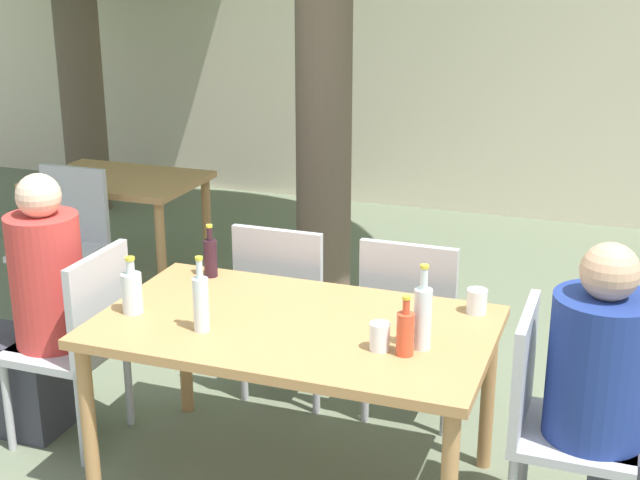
% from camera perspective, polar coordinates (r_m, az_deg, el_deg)
% --- Properties ---
extents(cafe_building_wall, '(10.00, 0.08, 2.80)m').
position_cam_1_polar(cafe_building_wall, '(7.41, 10.69, 12.21)').
color(cafe_building_wall, beige).
rests_on(cafe_building_wall, ground_plane).
extents(dining_table_front, '(1.56, 0.92, 0.73)m').
position_cam_1_polar(dining_table_front, '(3.57, -1.64, -6.38)').
color(dining_table_front, '#B27F4C').
rests_on(dining_table_front, ground_plane).
extents(dining_table_back, '(1.04, 0.73, 0.73)m').
position_cam_1_polar(dining_table_back, '(5.92, -12.70, 2.92)').
color(dining_table_back, '#B27F4C').
rests_on(dining_table_back, ground_plane).
extents(patio_chair_0, '(0.44, 0.44, 0.91)m').
position_cam_1_polar(patio_chair_0, '(4.08, -15.08, -5.93)').
color(patio_chair_0, '#B2B2B7').
rests_on(patio_chair_0, ground_plane).
extents(patio_chair_1, '(0.44, 0.44, 0.91)m').
position_cam_1_polar(patio_chair_1, '(3.43, 14.62, -10.71)').
color(patio_chair_1, '#B2B2B7').
rests_on(patio_chair_1, ground_plane).
extents(patio_chair_2, '(0.44, 0.44, 0.91)m').
position_cam_1_polar(patio_chair_2, '(4.32, -2.14, -3.87)').
color(patio_chair_2, '#B2B2B7').
rests_on(patio_chair_2, ground_plane).
extents(patio_chair_3, '(0.44, 0.44, 0.91)m').
position_cam_1_polar(patio_chair_3, '(4.14, 5.93, -4.96)').
color(patio_chair_3, '#B2B2B7').
rests_on(patio_chair_3, ground_plane).
extents(patio_chair_4, '(0.44, 0.44, 0.91)m').
position_cam_1_polar(patio_chair_4, '(5.47, -15.93, 0.26)').
color(patio_chair_4, '#B2B2B7').
rests_on(patio_chair_4, ground_plane).
extents(person_seated_0, '(0.56, 0.32, 1.24)m').
position_cam_1_polar(person_seated_0, '(4.20, -17.78, -5.02)').
color(person_seated_0, '#383842').
rests_on(person_seated_0, ground_plane).
extents(person_seated_1, '(0.58, 0.37, 1.20)m').
position_cam_1_polar(person_seated_1, '(3.42, 18.60, -10.87)').
color(person_seated_1, '#383842').
rests_on(person_seated_1, ground_plane).
extents(soda_bottle_0, '(0.07, 0.07, 0.23)m').
position_cam_1_polar(soda_bottle_0, '(3.25, 5.48, -5.89)').
color(soda_bottle_0, '#DB4C2D').
rests_on(soda_bottle_0, dining_table_front).
extents(water_bottle_1, '(0.08, 0.08, 0.24)m').
position_cam_1_polar(water_bottle_1, '(3.67, -11.94, -3.23)').
color(water_bottle_1, silver).
rests_on(water_bottle_1, dining_table_front).
extents(water_bottle_2, '(0.06, 0.06, 0.30)m').
position_cam_1_polar(water_bottle_2, '(3.45, -7.64, -3.96)').
color(water_bottle_2, silver).
rests_on(water_bottle_2, dining_table_front).
extents(wine_bottle_3, '(0.06, 0.06, 0.24)m').
position_cam_1_polar(wine_bottle_3, '(4.02, -7.03, -1.05)').
color(wine_bottle_3, '#331923').
rests_on(wine_bottle_3, dining_table_front).
extents(water_bottle_4, '(0.07, 0.07, 0.33)m').
position_cam_1_polar(water_bottle_4, '(3.29, 6.59, -4.88)').
color(water_bottle_4, silver).
rests_on(water_bottle_4, dining_table_front).
extents(drinking_glass_0, '(0.08, 0.08, 0.11)m').
position_cam_1_polar(drinking_glass_0, '(3.30, 3.84, -6.18)').
color(drinking_glass_0, white).
rests_on(drinking_glass_0, dining_table_front).
extents(drinking_glass_1, '(0.08, 0.08, 0.10)m').
position_cam_1_polar(drinking_glass_1, '(3.66, 10.00, -3.88)').
color(drinking_glass_1, white).
rests_on(drinking_glass_1, dining_table_front).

